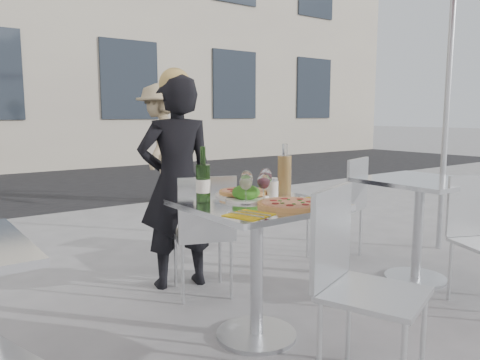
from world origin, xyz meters
TOP-DOWN VIEW (x-y plane):
  - ground at (0.00, 0.00)m, footprint 80.00×80.00m
  - street_asphalt at (0.00, 6.50)m, footprint 24.00×5.00m
  - main_table at (0.00, 0.00)m, footprint 0.72×0.72m
  - side_table_right at (1.50, 0.00)m, footprint 0.72×0.72m
  - chair_far at (0.07, 0.63)m, footprint 0.49×0.49m
  - chair_near at (0.06, -0.61)m, footprint 0.52×0.53m
  - side_chair_rfar at (1.48, 0.67)m, footprint 0.49×0.50m
  - woman_diner at (0.05, 0.95)m, footprint 0.60×0.47m
  - pedestrian_b at (1.41, 3.90)m, footprint 1.08×1.20m
  - pizza_near at (0.07, -0.19)m, footprint 0.34×0.34m
  - pizza_far at (0.06, 0.20)m, footprint 0.31×0.31m
  - salad_plate at (-0.02, 0.07)m, footprint 0.22×0.22m
  - wine_bottle at (-0.24, 0.15)m, footprint 0.07×0.08m
  - carafe at (0.30, 0.12)m, footprint 0.08×0.08m
  - sugar_shaker at (0.17, 0.07)m, footprint 0.06×0.06m
  - wineglass_white_a at (-0.08, -0.01)m, footprint 0.07×0.07m
  - wineglass_white_b at (0.01, 0.10)m, footprint 0.07×0.07m
  - wineglass_red_a at (0.01, -0.04)m, footprint 0.07×0.07m
  - wineglass_red_b at (0.17, 0.13)m, footprint 0.07×0.07m
  - napkin_left at (-0.23, -0.23)m, footprint 0.22×0.22m
  - napkin_right at (0.27, -0.15)m, footprint 0.21×0.21m

SIDE VIEW (x-z plane):
  - ground at x=0.00m, z-range 0.00..0.00m
  - street_asphalt at x=0.00m, z-range 0.00..0.00m
  - chair_far at x=0.07m, z-range 0.08..0.90m
  - side_chair_rfar at x=1.48m, z-range 0.08..0.93m
  - chair_near at x=0.06m, z-range 0.08..0.97m
  - main_table at x=0.00m, z-range 0.16..0.91m
  - side_table_right at x=1.50m, z-range 0.16..0.91m
  - woman_diner at x=0.05m, z-range 0.00..1.47m
  - napkin_left at x=-0.23m, z-range 0.75..0.76m
  - napkin_right at x=0.27m, z-range 0.75..0.76m
  - pizza_near at x=0.07m, z-range 0.75..0.77m
  - pizza_far at x=0.06m, z-range 0.75..0.78m
  - salad_plate at x=-0.02m, z-range 0.74..0.83m
  - sugar_shaker at x=0.17m, z-range 0.75..0.86m
  - pedestrian_b at x=1.41m, z-range 0.00..1.62m
  - wineglass_white_a at x=-0.08m, z-range 0.78..0.94m
  - wineglass_white_b at x=0.01m, z-range 0.78..0.94m
  - wineglass_red_a at x=0.01m, z-range 0.78..0.94m
  - wineglass_red_b at x=0.17m, z-range 0.78..0.94m
  - wine_bottle at x=-0.24m, z-range 0.72..1.01m
  - carafe at x=0.30m, z-range 0.72..1.01m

